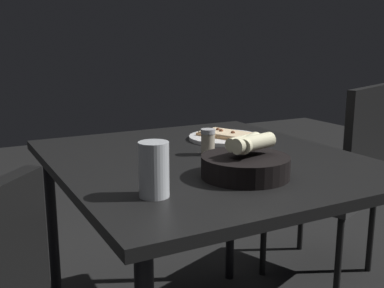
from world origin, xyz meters
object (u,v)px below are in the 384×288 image
object	(u,v)px
pepper_shaker	(208,143)
bread_basket	(246,163)
dining_table	(205,176)
pizza_plate	(225,137)
beer_glass	(154,173)
chair_far	(340,175)

from	to	relation	value
pepper_shaker	bread_basket	bearing A→B (deg)	172.22
bread_basket	dining_table	bearing A→B (deg)	-3.04
dining_table	pizza_plate	world-z (taller)	pizza_plate
dining_table	pepper_shaker	bearing A→B (deg)	-45.86
bread_basket	pepper_shaker	xyz separation A→B (m)	(0.27, -0.04, -0.00)
bread_basket	beer_glass	world-z (taller)	beer_glass
dining_table	pepper_shaker	distance (m)	0.11
bread_basket	pizza_plate	bearing A→B (deg)	-25.54
dining_table	beer_glass	bearing A→B (deg)	133.08
chair_far	bread_basket	bearing A→B (deg)	119.07
pizza_plate	bread_basket	xyz separation A→B (m)	(-0.45, 0.22, 0.03)
dining_table	pepper_shaker	size ratio (longest dim) A/B	12.37
beer_glass	pepper_shaker	size ratio (longest dim) A/B	1.57
bread_basket	beer_glass	size ratio (longest dim) A/B	1.82
dining_table	pizza_plate	distance (m)	0.29
beer_glass	pepper_shaker	world-z (taller)	beer_glass
beer_glass	pepper_shaker	xyz separation A→B (m)	(0.31, -0.33, -0.02)
bread_basket	chair_far	xyz separation A→B (m)	(0.48, -0.86, -0.28)
pizza_plate	beer_glass	bearing A→B (deg)	133.79
bread_basket	pepper_shaker	distance (m)	0.28
dining_table	beer_glass	world-z (taller)	beer_glass
pizza_plate	beer_glass	world-z (taller)	beer_glass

